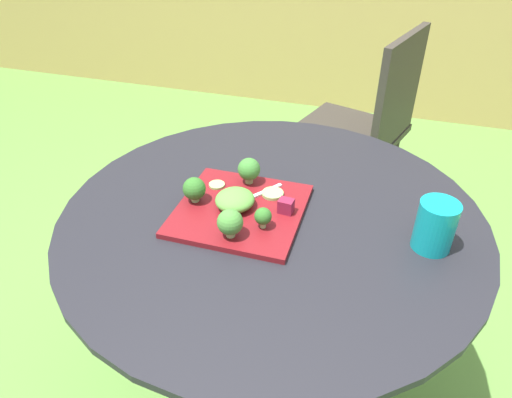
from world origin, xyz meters
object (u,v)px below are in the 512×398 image
(salad_plate, at_px, (240,210))
(fork, at_px, (252,197))
(patio_chair, at_px, (368,119))
(drinking_glass, at_px, (435,228))

(salad_plate, xyz_separation_m, fork, (0.02, 0.05, 0.01))
(patio_chair, bearing_deg, drinking_glass, -78.21)
(patio_chair, relative_size, drinking_glass, 7.87)
(salad_plate, xyz_separation_m, drinking_glass, (0.44, 0.00, 0.04))
(drinking_glass, bearing_deg, salad_plate, -179.35)
(patio_chair, bearing_deg, fork, -101.57)
(salad_plate, distance_m, drinking_glass, 0.44)
(patio_chair, distance_m, salad_plate, 1.09)
(fork, bearing_deg, drinking_glass, -5.78)
(patio_chair, height_order, salad_plate, patio_chair)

